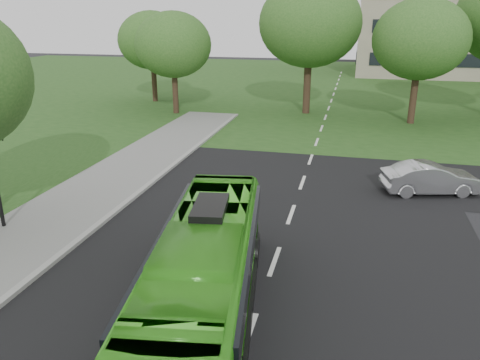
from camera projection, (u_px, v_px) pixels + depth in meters
The scene contains 8 objects.
ground at pixel (263, 294), 13.74m from camera, with size 160.00×160.00×0.00m, color black.
street_surfaces at pixel (317, 126), 34.65m from camera, with size 120.00×120.00×0.15m.
tree_park_a at pixel (173, 45), 37.39m from camera, with size 6.12×6.12×8.14m.
tree_park_b at pixel (310, 23), 36.85m from camera, with size 8.08×8.08×10.59m.
tree_park_c at pixel (420, 39), 33.50m from camera, with size 6.79×6.79×9.02m.
tree_park_f at pixel (152, 40), 42.80m from camera, with size 6.15×6.15×8.21m.
bus at pixel (206, 273), 12.27m from camera, with size 2.28×9.76×2.72m, color green.
sedan at pixel (431, 178), 21.35m from camera, with size 1.51×4.32×1.42m, color #B3B3B8.
Camera 1 is at (2.16, -11.66, 7.74)m, focal length 35.00 mm.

